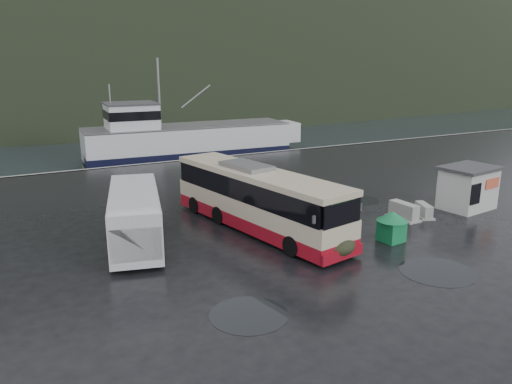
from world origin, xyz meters
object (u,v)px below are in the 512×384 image
waste_bin_left (278,239)px  jersey_barrier_a (403,219)px  ticket_kiosk (466,208)px  jersey_barrier_b (423,217)px  waste_bin_right (391,241)px  coach_bus (258,229)px  fishing_trawler (189,143)px  dome_tent (328,252)px  white_van (137,246)px

waste_bin_left → jersey_barrier_a: (7.35, -0.37, 0.00)m
waste_bin_left → jersey_barrier_a: size_ratio=0.81×
ticket_kiosk → jersey_barrier_b: (-3.28, -0.05, 0.00)m
ticket_kiosk → waste_bin_right: bearing=-171.9°
waste_bin_right → ticket_kiosk: (7.33, 2.06, 0.00)m
coach_bus → fishing_trawler: 26.82m
jersey_barrier_a → ticket_kiosk: bearing=-1.8°
coach_bus → waste_bin_right: 6.39m
waste_bin_left → dome_tent: waste_bin_left is taller
waste_bin_left → white_van: bearing=160.6°
white_van → ticket_kiosk: bearing=4.9°
white_van → waste_bin_right: size_ratio=4.49×
white_van → jersey_barrier_a: (13.48, -2.53, 0.00)m
dome_tent → fishing_trawler: bearing=81.7°
coach_bus → dome_tent: 4.37m
jersey_barrier_b → fishing_trawler: size_ratio=0.06×
coach_bus → ticket_kiosk: (12.05, -2.25, 0.00)m
coach_bus → jersey_barrier_b: 9.07m
waste_bin_left → fishing_trawler: (5.55, 27.94, 0.00)m
white_van → waste_bin_right: white_van is taller
jersey_barrier_a → fishing_trawler: bearing=93.6°
waste_bin_right → dome_tent: bearing=177.5°
white_van → dome_tent: 8.58m
ticket_kiosk → jersey_barrier_a: 4.51m
waste_bin_right → ticket_kiosk: ticket_kiosk is taller
jersey_barrier_a → white_van: bearing=169.4°
jersey_barrier_b → dome_tent: bearing=-166.0°
dome_tent → ticket_kiosk: 10.91m
waste_bin_right → jersey_barrier_a: (2.82, 2.21, 0.00)m
ticket_kiosk → white_van: bearing=163.9°
coach_bus → fishing_trawler: bearing=66.5°
coach_bus → ticket_kiosk: coach_bus is taller
dome_tent → jersey_barrier_b: dome_tent is taller
dome_tent → jersey_barrier_a: 6.56m
jersey_barrier_a → waste_bin_right: bearing=-142.0°
waste_bin_right → ticket_kiosk: 7.62m
coach_bus → white_van: size_ratio=1.75×
ticket_kiosk → fishing_trawler: bearing=94.9°
dome_tent → waste_bin_right: bearing=-2.5°
waste_bin_right → jersey_barrier_a: waste_bin_right is taller
coach_bus → fishing_trawler: (5.74, 26.20, 0.00)m
dome_tent → jersey_barrier_b: size_ratio=2.15×
coach_bus → waste_bin_right: coach_bus is taller
waste_bin_right → jersey_barrier_b: waste_bin_right is taller
waste_bin_right → jersey_barrier_b: size_ratio=1.00×
coach_bus → ticket_kiosk: size_ratio=3.64×
waste_bin_right → fishing_trawler: size_ratio=0.06×
waste_bin_left → jersey_barrier_a: bearing=-2.9°
waste_bin_left → jersey_barrier_b: bearing=-3.8°
coach_bus → ticket_kiosk: 12.26m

